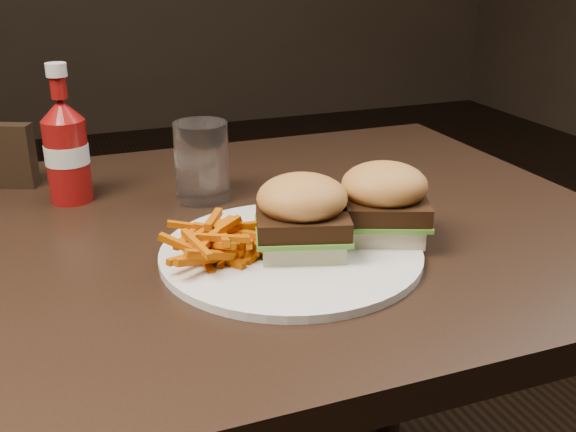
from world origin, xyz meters
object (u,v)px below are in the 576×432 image
object	(u,v)px
ketchup_bottle	(68,162)
plate	(291,253)
dining_table	(185,246)
chair_far	(5,305)
tumbler	(202,164)

from	to	relation	value
ketchup_bottle	plate	bearing A→B (deg)	-52.18
dining_table	chair_far	world-z (taller)	dining_table
plate	chair_far	bearing A→B (deg)	121.20
plate	tumbler	world-z (taller)	tumbler
plate	ketchup_bottle	distance (m)	0.38
dining_table	tumbler	xyz separation A→B (m)	(0.06, 0.11, 0.08)
chair_far	tumbler	size ratio (longest dim) A/B	3.15
dining_table	ketchup_bottle	world-z (taller)	ketchup_bottle
chair_far	dining_table	bearing A→B (deg)	142.86
ketchup_bottle	dining_table	bearing A→B (deg)	-54.15
dining_table	chair_far	distance (m)	0.64
dining_table	tumbler	size ratio (longest dim) A/B	9.63
chair_far	plate	distance (m)	0.80
chair_far	ketchup_bottle	size ratio (longest dim) A/B	3.16
plate	ketchup_bottle	bearing A→B (deg)	127.82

